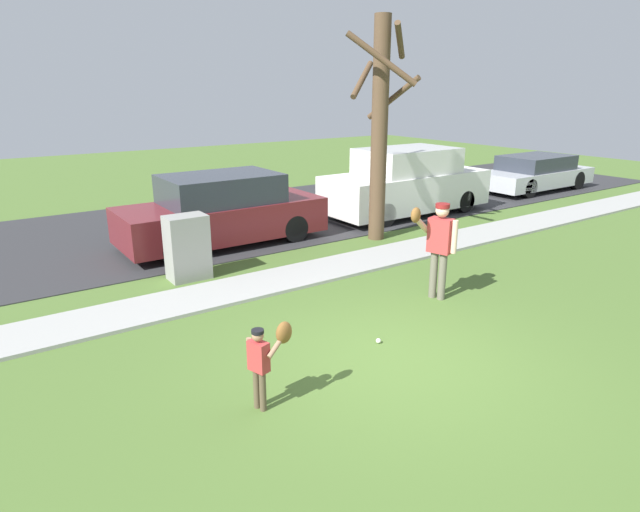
# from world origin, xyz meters

# --- Properties ---
(ground_plane) EXTENTS (48.00, 48.00, 0.00)m
(ground_plane) POSITION_xyz_m (0.00, 3.50, 0.00)
(ground_plane) COLOR #4C6B2D
(sidewalk_strip) EXTENTS (36.00, 1.20, 0.06)m
(sidewalk_strip) POSITION_xyz_m (0.00, 3.60, 0.03)
(sidewalk_strip) COLOR #A3A39E
(sidewalk_strip) RESTS_ON ground
(road_surface) EXTENTS (36.00, 6.80, 0.02)m
(road_surface) POSITION_xyz_m (0.00, 8.60, 0.01)
(road_surface) COLOR #2D2D30
(road_surface) RESTS_ON ground
(person_adult) EXTENTS (0.79, 0.58, 1.69)m
(person_adult) POSITION_xyz_m (2.09, 1.30, 1.06)
(person_adult) COLOR #6B6656
(person_adult) RESTS_ON ground
(person_child) EXTENTS (0.52, 0.34, 1.04)m
(person_child) POSITION_xyz_m (-1.97, 0.03, 0.68)
(person_child) COLOR brown
(person_child) RESTS_ON ground
(baseball) EXTENTS (0.07, 0.07, 0.07)m
(baseball) POSITION_xyz_m (0.15, 0.54, 0.04)
(baseball) COLOR white
(baseball) RESTS_ON ground
(utility_cabinet) EXTENTS (0.77, 0.51, 1.25)m
(utility_cabinet) POSITION_xyz_m (-1.06, 4.74, 0.62)
(utility_cabinet) COLOR gray
(utility_cabinet) RESTS_ON ground
(street_tree_near) EXTENTS (1.85, 1.88, 5.08)m
(street_tree_near) POSITION_xyz_m (3.79, 4.88, 2.70)
(street_tree_near) COLOR brown
(street_tree_near) RESTS_ON ground
(parked_suv_maroon) EXTENTS (4.70, 1.90, 1.63)m
(parked_suv_maroon) POSITION_xyz_m (0.52, 6.58, 0.79)
(parked_suv_maroon) COLOR maroon
(parked_suv_maroon) RESTS_ON road_surface
(parked_van_white) EXTENTS (5.00, 1.95, 1.88)m
(parked_van_white) POSITION_xyz_m (6.23, 6.47, 0.90)
(parked_van_white) COLOR silver
(parked_van_white) RESTS_ON road_surface
(parked_sedan_silver) EXTENTS (4.60, 1.80, 1.23)m
(parked_sedan_silver) POSITION_xyz_m (12.61, 6.61, 0.62)
(parked_sedan_silver) COLOR silver
(parked_sedan_silver) RESTS_ON road_surface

